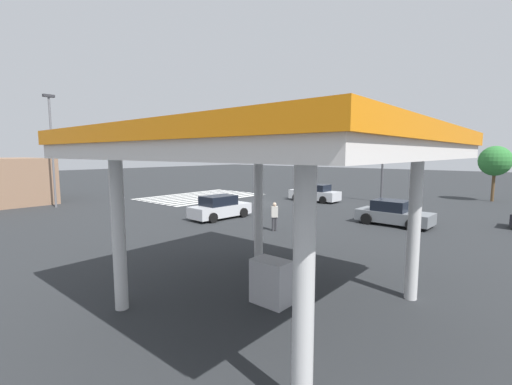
% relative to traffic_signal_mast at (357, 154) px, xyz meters
% --- Properties ---
extents(ground_plane, '(149.96, 149.96, 0.00)m').
position_rel_traffic_signal_mast_xyz_m(ground_plane, '(6.29, -6.29, -4.23)').
color(ground_plane, '#2B2D30').
extents(crosswalk_markings, '(11.52, 7.25, 0.01)m').
position_rel_traffic_signal_mast_xyz_m(crosswalk_markings, '(6.29, -13.46, -4.23)').
color(crosswalk_markings, silver).
rests_on(crosswalk_markings, ground_plane).
extents(traffic_signal_mast, '(4.36, 4.36, 5.56)m').
position_rel_traffic_signal_mast_xyz_m(traffic_signal_mast, '(0.00, 0.00, 0.00)').
color(traffic_signal_mast, '#47474C').
rests_on(traffic_signal_mast, ground_plane).
extents(car_1, '(2.02, 4.53, 1.56)m').
position_rel_traffic_signal_mast_xyz_m(car_1, '(1.84, -3.04, -3.52)').
color(car_1, silver).
rests_on(car_1, ground_plane).
extents(car_2, '(2.19, 4.33, 1.50)m').
position_rel_traffic_signal_mast_xyz_m(car_2, '(7.73, 5.94, -3.54)').
color(car_2, gray).
rests_on(car_2, ground_plane).
extents(car_3, '(4.36, 2.15, 1.55)m').
position_rel_traffic_signal_mast_xyz_m(car_3, '(13.15, -3.61, -3.51)').
color(car_3, silver).
rests_on(car_3, ground_plane).
extents(gas_station_canopy, '(8.70, 8.70, 4.92)m').
position_rel_traffic_signal_mast_xyz_m(gas_station_canopy, '(21.23, 7.05, 0.17)').
color(gas_station_canopy, silver).
rests_on(gas_station_canopy, ground_plane).
extents(pedestrian, '(0.41, 0.41, 1.61)m').
position_rel_traffic_signal_mast_xyz_m(pedestrian, '(13.74, 1.44, -3.34)').
color(pedestrian, '#38383D').
rests_on(pedestrian, ground_plane).
extents(street_light_pole_a, '(0.80, 0.36, 8.88)m').
position_rel_traffic_signal_mast_xyz_m(street_light_pole_a, '(18.52, -17.05, 1.02)').
color(street_light_pole_a, slate).
rests_on(street_light_pole_a, ground_plane).
extents(tree_corner_a, '(2.69, 2.69, 5.01)m').
position_rel_traffic_signal_mast_xyz_m(tree_corner_a, '(-8.57, 9.24, -0.59)').
color(tree_corner_a, brown).
rests_on(tree_corner_a, ground_plane).
extents(fire_hydrant, '(0.22, 0.22, 0.86)m').
position_rel_traffic_signal_mast_xyz_m(fire_hydrant, '(-2.63, -13.90, -3.80)').
color(fire_hydrant, red).
rests_on(fire_hydrant, ground_plane).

